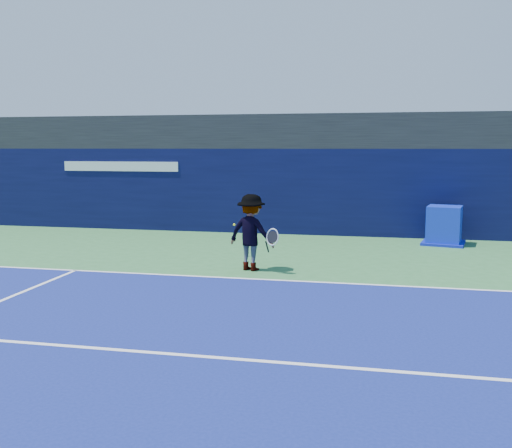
{
  "coord_description": "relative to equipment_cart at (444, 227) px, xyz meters",
  "views": [
    {
      "loc": [
        2.26,
        -9.67,
        3.05
      ],
      "look_at": [
        -0.86,
        5.2,
        1.0
      ],
      "focal_mm": 40.0,
      "sensor_mm": 36.0,
      "label": 1
    }
  ],
  "objects": [
    {
      "name": "tennis_player",
      "position": [
        -5.15,
        -5.01,
        0.4
      ],
      "size": [
        1.46,
        1.05,
        1.9
      ],
      "color": "white",
      "rests_on": "ground"
    },
    {
      "name": "equipment_cart",
      "position": [
        0.0,
        0.0,
        0.0
      ],
      "size": [
        1.5,
        1.5,
        1.21
      ],
      "color": "#0C21B4",
      "rests_on": "ground"
    },
    {
      "name": "service_line",
      "position": [
        -4.42,
        -11.01,
        -0.54
      ],
      "size": [
        24.0,
        0.1,
        0.01
      ],
      "primitive_type": "cube",
      "color": "white",
      "rests_on": "ground"
    },
    {
      "name": "stadium_band",
      "position": [
        -4.42,
        2.49,
        3.05
      ],
      "size": [
        36.0,
        3.0,
        1.2
      ],
      "primitive_type": "cube",
      "color": "black",
      "rests_on": "back_wall_assembly"
    },
    {
      "name": "tennis_ball",
      "position": [
        -5.99,
        -3.4,
        0.36
      ],
      "size": [
        0.07,
        0.07,
        0.07
      ],
      "color": "yellow",
      "rests_on": "ground"
    },
    {
      "name": "ground",
      "position": [
        -4.42,
        -9.01,
        -0.55
      ],
      "size": [
        80.0,
        80.0,
        0.0
      ],
      "primitive_type": "plane",
      "color": "#326F39",
      "rests_on": "ground"
    },
    {
      "name": "back_wall_assembly",
      "position": [
        -4.42,
        1.49,
        0.95
      ],
      "size": [
        36.0,
        1.03,
        3.0
      ],
      "color": "black",
      "rests_on": "ground"
    },
    {
      "name": "baseline",
      "position": [
        -4.42,
        -6.01,
        -0.54
      ],
      "size": [
        24.0,
        0.1,
        0.01
      ],
      "primitive_type": "cube",
      "color": "white",
      "rests_on": "ground"
    }
  ]
}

